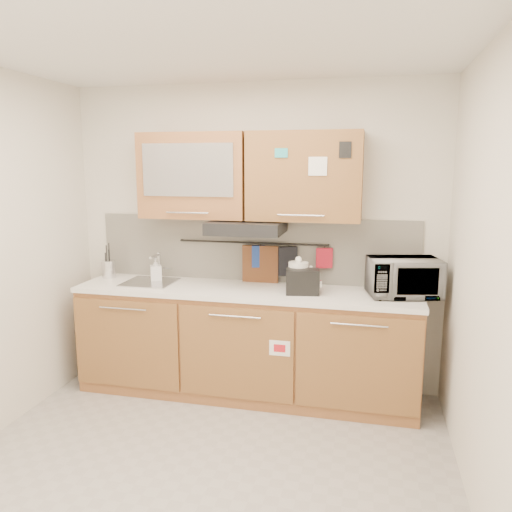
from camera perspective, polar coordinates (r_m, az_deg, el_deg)
The scene contains 20 objects.
floor at distance 3.43m, azimuth -6.55°, elevation -23.73°, with size 3.20×3.20×0.00m, color #9E9993.
ceiling at distance 2.92m, azimuth -7.70°, elevation 23.73°, with size 3.20×3.20×0.00m, color white.
wall_back at distance 4.33m, azimuth -0.27°, elevation 2.13°, with size 3.20×3.20×0.00m, color silver.
wall_right at distance 2.81m, azimuth 25.37°, elevation -3.42°, with size 3.00×3.00×0.00m, color silver.
base_cabinet at distance 4.26m, azimuth -1.23°, elevation -10.45°, with size 2.80×0.64×0.88m.
countertop at distance 4.11m, azimuth -1.26°, elevation -4.00°, with size 2.82×0.62×0.04m, color white.
backsplash at distance 4.33m, azimuth -0.31°, elevation 0.80°, with size 2.80×0.02×0.56m, color silver.
upper_cabinets at distance 4.11m, azimuth -0.92°, elevation 9.12°, with size 1.82×0.37×0.70m.
range_hood at distance 4.07m, azimuth -1.08°, elevation 3.31°, with size 0.60×0.46×0.10m, color black.
sink at distance 4.40m, azimuth -11.99°, elevation -2.93°, with size 0.42×0.40×0.26m.
utensil_rail at distance 4.28m, azimuth -0.43°, elevation 1.51°, with size 0.02×0.02×1.30m, color black.
utensil_crock at distance 4.68m, azimuth -16.47°, elevation -1.39°, with size 0.15×0.15×0.31m.
kettle at distance 4.03m, azimuth 4.87°, elevation -2.40°, with size 0.21×0.19×0.28m.
toaster at distance 3.93m, azimuth 5.34°, elevation -2.90°, with size 0.28×0.20×0.20m.
microwave at distance 4.01m, azimuth 16.52°, elevation -2.35°, with size 0.53×0.36×0.29m, color #999999.
soap_bottle at distance 4.43m, azimuth -11.38°, elevation -1.53°, with size 0.09×0.09×0.20m, color #999999.
cutting_board at distance 4.29m, azimuth 0.49°, elevation -1.36°, with size 0.31×0.02×0.39m, color brown.
oven_mitt at distance 4.28m, azimuth 0.28°, elevation -0.06°, with size 0.11×0.03×0.19m, color #203D94.
dark_pouch at distance 4.23m, azimuth 3.65°, elevation -0.60°, with size 0.16×0.05×0.25m, color black.
pot_holder at distance 4.19m, azimuth 7.80°, elevation -0.24°, with size 0.14×0.02×0.17m, color #A81628.
Camera 1 is at (0.98, -2.67, 1.92)m, focal length 35.00 mm.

